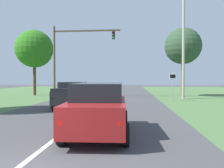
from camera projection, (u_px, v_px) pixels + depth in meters
The scene contains 8 objects.
ground_plane at pixel (94, 109), 15.77m from camera, with size 120.00×120.00×0.00m, color #424244.
red_suv_near at pixel (99, 107), 8.52m from camera, with size 2.41×4.75×1.94m.
pickup_truck_lead at pixel (73, 94), 16.36m from camera, with size 2.34×5.34×1.88m.
traffic_light at pixel (71, 50), 25.76m from camera, with size 7.80×0.40×8.21m.
keep_moving_sign at pixel (173, 83), 21.23m from camera, with size 0.60×0.09×2.70m.
oak_tree_right at pixel (183, 46), 26.87m from camera, with size 4.37×4.37×8.24m.
utility_pole_right at pixel (183, 49), 23.26m from camera, with size 0.28×0.28×10.43m, color #9E998E.
extra_tree_1 at pixel (34, 49), 28.72m from camera, with size 4.81×4.81×8.37m.
Camera 1 is at (2.70, -4.27, 2.11)m, focal length 35.89 mm.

